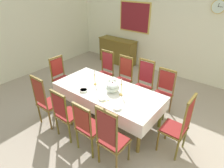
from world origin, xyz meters
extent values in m
cube|color=#A69888|center=(0.00, 0.00, -0.02)|extent=(7.13, 5.95, 0.04)
cube|color=#E9E9CD|center=(0.00, 3.01, 1.64)|extent=(7.13, 0.08, 3.27)
cube|color=silver|center=(-3.61, 0.00, 1.64)|extent=(0.08, 5.95, 3.27)
cylinder|color=brown|center=(-1.08, -0.54, 0.36)|extent=(0.07, 0.07, 0.72)
cylinder|color=brown|center=(1.08, -0.54, 0.36)|extent=(0.07, 0.07, 0.72)
cylinder|color=brown|center=(-1.08, 0.34, 0.36)|extent=(0.07, 0.07, 0.72)
cylinder|color=brown|center=(1.08, 0.34, 0.36)|extent=(0.07, 0.07, 0.72)
cube|color=brown|center=(0.00, -0.10, 0.68)|extent=(2.24, 0.96, 0.08)
cube|color=brown|center=(0.00, -0.10, 0.73)|extent=(2.36, 1.08, 0.03)
cube|color=white|center=(0.00, -0.10, 0.75)|extent=(2.38, 1.10, 0.00)
cube|color=white|center=(0.00, -0.64, 0.60)|extent=(2.38, 0.00, 0.29)
cube|color=white|center=(0.00, 0.44, 0.60)|extent=(2.38, 0.00, 0.29)
cube|color=white|center=(-1.18, -0.10, 0.60)|extent=(0.00, 1.10, 0.29)
cube|color=white|center=(1.18, -0.10, 0.60)|extent=(0.00, 1.10, 0.29)
cylinder|color=brown|center=(-1.07, -0.80, 0.23)|extent=(0.04, 0.04, 0.46)
cylinder|color=brown|center=(-0.69, -0.80, 0.23)|extent=(0.04, 0.04, 0.46)
cylinder|color=brown|center=(-1.07, -1.16, 0.23)|extent=(0.04, 0.04, 0.46)
cylinder|color=brown|center=(-0.69, -1.16, 0.23)|extent=(0.04, 0.04, 0.46)
cube|color=brown|center=(-0.88, -0.98, 0.48)|extent=(0.44, 0.42, 0.03)
cube|color=maroon|center=(-0.88, -0.98, 0.50)|extent=(0.40, 0.38, 0.02)
cylinder|color=brown|center=(-1.07, -1.17, 0.83)|extent=(0.03, 0.03, 0.68)
cylinder|color=brown|center=(-0.68, -1.17, 0.83)|extent=(0.03, 0.03, 0.68)
cube|color=maroon|center=(-0.88, -1.17, 0.86)|extent=(0.34, 0.02, 0.52)
cube|color=brown|center=(-0.88, -1.17, 1.17)|extent=(0.40, 0.04, 0.04)
cylinder|color=brown|center=(-0.69, 0.60, 0.23)|extent=(0.04, 0.04, 0.46)
cylinder|color=brown|center=(-1.07, 0.60, 0.23)|extent=(0.04, 0.04, 0.46)
cylinder|color=brown|center=(-0.69, 0.96, 0.23)|extent=(0.04, 0.04, 0.46)
cylinder|color=brown|center=(-1.07, 0.96, 0.23)|extent=(0.04, 0.04, 0.46)
cube|color=brown|center=(-0.88, 0.78, 0.48)|extent=(0.44, 0.42, 0.03)
cube|color=maroon|center=(-0.88, 0.78, 0.50)|extent=(0.40, 0.38, 0.02)
cylinder|color=brown|center=(-0.68, 0.97, 0.81)|extent=(0.03, 0.03, 0.63)
cylinder|color=brown|center=(-1.07, 0.97, 0.81)|extent=(0.03, 0.03, 0.63)
cube|color=maroon|center=(-0.88, 0.97, 0.84)|extent=(0.34, 0.02, 0.48)
cube|color=brown|center=(-0.88, 0.97, 1.12)|extent=(0.40, 0.04, 0.04)
cylinder|color=brown|center=(-0.45, -0.80, 0.23)|extent=(0.04, 0.04, 0.46)
cylinder|color=brown|center=(-0.07, -0.80, 0.23)|extent=(0.04, 0.04, 0.46)
cylinder|color=brown|center=(-0.45, -1.16, 0.23)|extent=(0.04, 0.04, 0.46)
cylinder|color=brown|center=(-0.07, -1.16, 0.23)|extent=(0.04, 0.04, 0.46)
cube|color=brown|center=(-0.26, -0.98, 0.48)|extent=(0.44, 0.42, 0.03)
cube|color=maroon|center=(-0.26, -0.98, 0.50)|extent=(0.40, 0.38, 0.02)
cylinder|color=brown|center=(-0.46, -1.17, 0.78)|extent=(0.03, 0.03, 0.58)
cylinder|color=brown|center=(-0.07, -1.17, 0.78)|extent=(0.03, 0.03, 0.58)
cube|color=maroon|center=(-0.26, -1.17, 0.81)|extent=(0.34, 0.02, 0.44)
cube|color=brown|center=(-0.26, -1.17, 1.07)|extent=(0.40, 0.04, 0.04)
cylinder|color=brown|center=(-0.07, 0.60, 0.23)|extent=(0.04, 0.04, 0.46)
cylinder|color=brown|center=(-0.45, 0.60, 0.23)|extent=(0.04, 0.04, 0.46)
cylinder|color=brown|center=(-0.07, 0.96, 0.23)|extent=(0.04, 0.04, 0.46)
cylinder|color=brown|center=(-0.45, 0.96, 0.23)|extent=(0.04, 0.04, 0.46)
cube|color=brown|center=(-0.26, 0.78, 0.48)|extent=(0.44, 0.42, 0.03)
cube|color=maroon|center=(-0.26, 0.78, 0.50)|extent=(0.40, 0.38, 0.02)
cylinder|color=brown|center=(-0.07, 0.97, 0.80)|extent=(0.03, 0.03, 0.62)
cylinder|color=brown|center=(-0.46, 0.97, 0.80)|extent=(0.03, 0.03, 0.62)
cube|color=maroon|center=(-0.26, 0.97, 0.83)|extent=(0.34, 0.02, 0.47)
cube|color=brown|center=(-0.26, 0.97, 1.11)|extent=(0.40, 0.04, 0.04)
cylinder|color=brown|center=(0.14, -0.80, 0.23)|extent=(0.04, 0.04, 0.46)
cylinder|color=brown|center=(0.52, -0.80, 0.23)|extent=(0.04, 0.04, 0.46)
cylinder|color=brown|center=(0.14, -1.16, 0.23)|extent=(0.04, 0.04, 0.46)
cylinder|color=brown|center=(0.52, -1.16, 0.23)|extent=(0.04, 0.04, 0.46)
cube|color=brown|center=(0.33, -0.98, 0.48)|extent=(0.44, 0.42, 0.03)
cube|color=maroon|center=(0.33, -0.98, 0.50)|extent=(0.40, 0.38, 0.02)
cylinder|color=brown|center=(0.14, -1.17, 0.77)|extent=(0.03, 0.03, 0.55)
cylinder|color=brown|center=(0.53, -1.17, 0.77)|extent=(0.03, 0.03, 0.55)
cube|color=maroon|center=(0.33, -1.17, 0.79)|extent=(0.34, 0.02, 0.42)
cube|color=brown|center=(0.33, -1.17, 1.04)|extent=(0.40, 0.04, 0.04)
cylinder|color=brown|center=(0.52, 0.60, 0.23)|extent=(0.04, 0.04, 0.46)
cylinder|color=brown|center=(0.14, 0.60, 0.23)|extent=(0.04, 0.04, 0.46)
cylinder|color=brown|center=(0.52, 0.96, 0.23)|extent=(0.04, 0.04, 0.46)
cylinder|color=brown|center=(0.14, 0.96, 0.23)|extent=(0.04, 0.04, 0.46)
cube|color=brown|center=(0.33, 0.78, 0.48)|extent=(0.44, 0.42, 0.03)
cube|color=maroon|center=(0.33, 0.78, 0.50)|extent=(0.40, 0.38, 0.02)
cylinder|color=brown|center=(0.53, 0.97, 0.82)|extent=(0.03, 0.03, 0.67)
cylinder|color=brown|center=(0.14, 0.97, 0.82)|extent=(0.03, 0.03, 0.67)
cube|color=maroon|center=(0.33, 0.97, 0.86)|extent=(0.34, 0.02, 0.51)
cube|color=brown|center=(0.33, 0.97, 1.16)|extent=(0.40, 0.04, 0.04)
cylinder|color=brown|center=(0.67, -0.80, 0.23)|extent=(0.04, 0.04, 0.46)
cylinder|color=brown|center=(1.05, -0.80, 0.23)|extent=(0.04, 0.04, 0.46)
cylinder|color=brown|center=(0.67, -1.16, 0.23)|extent=(0.04, 0.04, 0.46)
cylinder|color=brown|center=(1.05, -1.16, 0.23)|extent=(0.04, 0.04, 0.46)
cube|color=brown|center=(0.86, -0.98, 0.48)|extent=(0.44, 0.42, 0.03)
cube|color=maroon|center=(0.86, -0.98, 0.50)|extent=(0.40, 0.38, 0.02)
cylinder|color=brown|center=(0.66, -1.17, 0.85)|extent=(0.03, 0.03, 0.71)
cylinder|color=brown|center=(1.05, -1.17, 0.85)|extent=(0.03, 0.03, 0.71)
cube|color=maroon|center=(0.86, -1.17, 0.88)|extent=(0.34, 0.02, 0.54)
cube|color=brown|center=(0.86, -1.17, 1.20)|extent=(0.40, 0.04, 0.04)
cylinder|color=brown|center=(1.05, 0.60, 0.23)|extent=(0.04, 0.04, 0.46)
cylinder|color=brown|center=(0.67, 0.60, 0.23)|extent=(0.04, 0.04, 0.46)
cylinder|color=brown|center=(1.05, 0.96, 0.23)|extent=(0.04, 0.04, 0.46)
cylinder|color=brown|center=(0.67, 0.96, 0.23)|extent=(0.04, 0.04, 0.46)
cube|color=brown|center=(0.86, 0.78, 0.48)|extent=(0.44, 0.42, 0.03)
cube|color=maroon|center=(0.86, 0.78, 0.50)|extent=(0.40, 0.38, 0.02)
cylinder|color=brown|center=(1.05, 0.97, 0.78)|extent=(0.03, 0.03, 0.58)
cylinder|color=brown|center=(0.66, 0.97, 0.78)|extent=(0.03, 0.03, 0.58)
cube|color=maroon|center=(0.86, 0.97, 0.81)|extent=(0.34, 0.02, 0.44)
cube|color=brown|center=(0.86, 0.97, 1.07)|extent=(0.40, 0.04, 0.04)
cylinder|color=brown|center=(-1.34, 0.09, 0.23)|extent=(0.04, 0.04, 0.46)
cylinder|color=brown|center=(-1.34, -0.29, 0.23)|extent=(0.04, 0.04, 0.46)
cylinder|color=brown|center=(-1.70, 0.09, 0.23)|extent=(0.04, 0.04, 0.46)
cylinder|color=brown|center=(-1.70, -0.29, 0.23)|extent=(0.04, 0.04, 0.46)
cube|color=brown|center=(-1.52, -0.10, 0.48)|extent=(0.42, 0.44, 0.03)
cube|color=maroon|center=(-1.52, -0.10, 0.50)|extent=(0.38, 0.40, 0.02)
cylinder|color=brown|center=(-1.71, 0.09, 0.78)|extent=(0.03, 0.03, 0.58)
cylinder|color=brown|center=(-1.71, -0.30, 0.78)|extent=(0.03, 0.03, 0.58)
cube|color=maroon|center=(-1.71, -0.10, 0.81)|extent=(0.02, 0.34, 0.44)
cube|color=brown|center=(-1.71, -0.10, 1.07)|extent=(0.04, 0.40, 0.04)
cylinder|color=brown|center=(1.34, -0.29, 0.23)|extent=(0.04, 0.04, 0.46)
cylinder|color=brown|center=(1.34, 0.09, 0.23)|extent=(0.04, 0.04, 0.46)
cylinder|color=brown|center=(1.70, -0.29, 0.23)|extent=(0.04, 0.04, 0.46)
cylinder|color=brown|center=(1.70, 0.09, 0.23)|extent=(0.04, 0.04, 0.46)
cube|color=brown|center=(1.52, -0.10, 0.48)|extent=(0.42, 0.44, 0.03)
cube|color=maroon|center=(1.52, -0.10, 0.50)|extent=(0.38, 0.40, 0.02)
cylinder|color=brown|center=(1.71, -0.30, 0.85)|extent=(0.03, 0.03, 0.71)
cylinder|color=brown|center=(1.71, 0.09, 0.85)|extent=(0.03, 0.03, 0.71)
cube|color=maroon|center=(1.71, -0.10, 0.88)|extent=(0.02, 0.34, 0.54)
cube|color=brown|center=(1.71, -0.10, 1.20)|extent=(0.04, 0.40, 0.04)
cylinder|color=silver|center=(0.14, -0.10, 0.76)|extent=(0.16, 0.16, 0.02)
ellipsoid|color=silver|center=(0.14, -0.10, 0.83)|extent=(0.28, 0.28, 0.13)
ellipsoid|color=silver|center=(0.14, -0.10, 0.91)|extent=(0.26, 0.26, 0.10)
sphere|color=brown|center=(0.14, -0.10, 0.96)|extent=(0.03, 0.03, 0.03)
cylinder|color=gold|center=(-0.36, -0.10, 0.76)|extent=(0.07, 0.07, 0.02)
cylinder|color=gold|center=(-0.36, -0.10, 0.88)|extent=(0.02, 0.02, 0.23)
cone|color=gold|center=(-0.36, -0.10, 1.00)|extent=(0.04, 0.04, 0.02)
cylinder|color=silver|center=(-0.36, -0.10, 1.06)|extent=(0.02, 0.02, 0.10)
cylinder|color=gold|center=(0.36, -0.10, 0.76)|extent=(0.07, 0.07, 0.02)
cylinder|color=gold|center=(0.36, -0.10, 0.88)|extent=(0.02, 0.02, 0.24)
cone|color=gold|center=(0.36, -0.10, 1.01)|extent=(0.04, 0.04, 0.02)
cylinder|color=silver|center=(0.36, -0.10, 1.07)|extent=(0.02, 0.02, 0.10)
cylinder|color=silver|center=(-0.19, 0.29, 0.77)|extent=(0.19, 0.19, 0.05)
cylinder|color=silver|center=(-0.19, 0.29, 0.78)|extent=(0.16, 0.16, 0.03)
torus|color=brown|center=(-0.19, 0.29, 0.79)|extent=(0.18, 0.18, 0.01)
cylinder|color=silver|center=(0.16, -0.47, 0.76)|extent=(0.15, 0.15, 0.03)
cylinder|color=silver|center=(0.16, -0.47, 0.77)|extent=(0.12, 0.12, 0.02)
torus|color=brown|center=(0.16, -0.47, 0.77)|extent=(0.14, 0.14, 0.01)
cylinder|color=silver|center=(-0.35, -0.47, 0.77)|extent=(0.18, 0.18, 0.04)
cylinder|color=silver|center=(-0.35, -0.47, 0.77)|extent=(0.15, 0.15, 0.03)
torus|color=brown|center=(-0.35, -0.47, 0.79)|extent=(0.17, 0.17, 0.01)
cylinder|color=silver|center=(0.58, -0.53, 0.77)|extent=(0.16, 0.16, 0.03)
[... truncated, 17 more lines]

